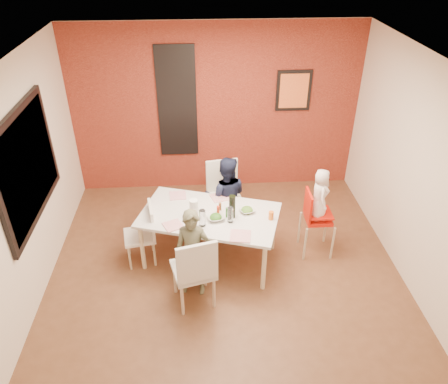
{
  "coord_description": "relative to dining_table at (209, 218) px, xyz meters",
  "views": [
    {
      "loc": [
        -0.29,
        -4.23,
        3.9
      ],
      "look_at": [
        0.0,
        0.3,
        1.05
      ],
      "focal_mm": 35.0,
      "sensor_mm": 36.0,
      "label": 1
    }
  ],
  "objects": [
    {
      "name": "art_print_frame",
      "position": [
        1.39,
        1.9,
        1.0
      ],
      "size": [
        0.54,
        0.03,
        0.64
      ],
      "primitive_type": "cube",
      "color": "black",
      "rests_on": "wall_back"
    },
    {
      "name": "wall_left",
      "position": [
        -2.06,
        -0.31,
        0.7
      ],
      "size": [
        0.02,
        4.5,
        2.7
      ],
      "primitive_type": "cube",
      "color": "beige",
      "rests_on": "ground"
    },
    {
      "name": "wall_front",
      "position": [
        0.19,
        -2.56,
        0.7
      ],
      "size": [
        4.5,
        0.02,
        2.7
      ],
      "primitive_type": "cube",
      "color": "beige",
      "rests_on": "ground"
    },
    {
      "name": "child_far",
      "position": [
        0.25,
        0.55,
        -0.04
      ],
      "size": [
        0.63,
        0.51,
        1.22
      ],
      "primitive_type": "imported",
      "rotation": [
        0.0,
        0.0,
        3.05
      ],
      "color": "black",
      "rests_on": "ground"
    },
    {
      "name": "ground",
      "position": [
        0.19,
        -0.31,
        -0.65
      ],
      "size": [
        4.5,
        4.5,
        0.0
      ],
      "primitive_type": "plane",
      "color": "brown",
      "rests_on": "ground"
    },
    {
      "name": "dining_table",
      "position": [
        0.0,
        0.0,
        0.0
      ],
      "size": [
        1.93,
        1.43,
        0.72
      ],
      "rotation": [
        0.0,
        0.0,
        -0.3
      ],
      "color": "silver",
      "rests_on": "ground"
    },
    {
      "name": "chair_near",
      "position": [
        -0.19,
        -0.84,
        -0.1
      ],
      "size": [
        0.56,
        0.56,
        0.99
      ],
      "rotation": [
        0.0,
        0.0,
        3.4
      ],
      "color": "beige",
      "rests_on": "ground"
    },
    {
      "name": "brick_accent_wall",
      "position": [
        0.19,
        1.92,
        0.7
      ],
      "size": [
        4.5,
        0.02,
        2.7
      ],
      "primitive_type": "cube",
      "color": "maroon",
      "rests_on": "ground"
    },
    {
      "name": "sippy_cup",
      "position": [
        0.76,
        -0.16,
        0.12
      ],
      "size": [
        0.06,
        0.06,
        0.11
      ],
      "primitive_type": "cylinder",
      "color": "orange",
      "rests_on": "dining_table"
    },
    {
      "name": "chair_left",
      "position": [
        -0.84,
        0.03,
        -0.18
      ],
      "size": [
        0.45,
        0.45,
        0.84
      ],
      "rotation": [
        0.0,
        0.0,
        4.89
      ],
      "color": "white",
      "rests_on": "ground"
    },
    {
      "name": "wine_bottle",
      "position": [
        0.28,
        -0.08,
        0.22
      ],
      "size": [
        0.08,
        0.08,
        0.31
      ],
      "primitive_type": "cylinder",
      "color": "black",
      "rests_on": "dining_table"
    },
    {
      "name": "wine_glass_a",
      "position": [
        -0.09,
        -0.24,
        0.18
      ],
      "size": [
        0.08,
        0.08,
        0.22
      ],
      "primitive_type": "cylinder",
      "color": "silver",
      "rests_on": "dining_table"
    },
    {
      "name": "glassblock_strip",
      "position": [
        -0.41,
        1.9,
        0.85
      ],
      "size": [
        0.55,
        0.03,
        1.7
      ],
      "primitive_type": "cube",
      "color": "silver",
      "rests_on": "wall_back"
    },
    {
      "name": "condiment_red",
      "position": [
        0.11,
        -0.04,
        0.13
      ],
      "size": [
        0.04,
        0.04,
        0.14
      ],
      "primitive_type": "cylinder",
      "color": "red",
      "rests_on": "dining_table"
    },
    {
      "name": "child_near",
      "position": [
        -0.22,
        -0.59,
        -0.07
      ],
      "size": [
        0.46,
        0.34,
        1.16
      ],
      "primitive_type": "imported",
      "rotation": [
        0.0,
        0.0,
        -0.16
      ],
      "color": "#504F39",
      "rests_on": "ground"
    },
    {
      "name": "plate_near_left",
      "position": [
        -0.45,
        -0.22,
        0.07
      ],
      "size": [
        0.28,
        0.28,
        0.01
      ],
      "primitive_type": "cube",
      "rotation": [
        0.0,
        0.0,
        0.43
      ],
      "color": "white",
      "rests_on": "dining_table"
    },
    {
      "name": "salad_bowl_b",
      "position": [
        0.48,
        0.02,
        0.09
      ],
      "size": [
        0.24,
        0.24,
        0.05
      ],
      "primitive_type": "imported",
      "rotation": [
        0.0,
        0.0,
        0.3
      ],
      "color": "silver",
      "rests_on": "dining_table"
    },
    {
      "name": "picture_window_frame",
      "position": [
        -2.03,
        -0.11,
        0.9
      ],
      "size": [
        0.05,
        1.7,
        1.3
      ],
      "primitive_type": "cube",
      "color": "black",
      "rests_on": "wall_left"
    },
    {
      "name": "salad_bowl_a",
      "position": [
        0.08,
        -0.11,
        0.09
      ],
      "size": [
        0.25,
        0.25,
        0.05
      ],
      "primitive_type": "imported",
      "rotation": [
        0.0,
        0.0,
        0.18
      ],
      "color": "silver",
      "rests_on": "dining_table"
    },
    {
      "name": "glassblock_surround",
      "position": [
        -0.41,
        1.9,
        0.85
      ],
      "size": [
        0.6,
        0.03,
        1.76
      ],
      "primitive_type": "cube",
      "color": "black",
      "rests_on": "wall_back"
    },
    {
      "name": "high_chair",
      "position": [
        1.4,
        0.07,
        -0.09
      ],
      "size": [
        0.4,
        0.4,
        0.94
      ],
      "rotation": [
        0.0,
        0.0,
        1.56
      ],
      "color": "red",
      "rests_on": "ground"
    },
    {
      "name": "picture_window_pane",
      "position": [
        -2.02,
        -0.11,
        0.9
      ],
      "size": [
        0.02,
        1.55,
        1.15
      ],
      "primitive_type": "cube",
      "color": "black",
      "rests_on": "wall_left"
    },
    {
      "name": "plate_far_left",
      "position": [
        -0.41,
        0.46,
        0.07
      ],
      "size": [
        0.24,
        0.24,
        0.01
      ],
      "primitive_type": "cube",
      "rotation": [
        0.0,
        0.0,
        0.08
      ],
      "color": "white",
      "rests_on": "dining_table"
    },
    {
      "name": "toddler",
      "position": [
        1.42,
        0.07,
        0.26
      ],
      "size": [
        0.23,
        0.35,
        0.71
      ],
      "primitive_type": "imported",
      "rotation": [
        0.0,
        0.0,
        1.55
      ],
      "color": "white",
      "rests_on": "high_chair"
    },
    {
      "name": "paper_towel_roll",
      "position": [
        -0.19,
        -0.03,
        0.18
      ],
      "size": [
        0.11,
        0.11,
        0.24
      ],
      "primitive_type": "cylinder",
      "color": "white",
      "rests_on": "dining_table"
    },
    {
      "name": "condiment_brown",
      "position": [
        0.14,
        0.04,
        0.13
      ],
      "size": [
        0.04,
        0.04,
        0.14
      ],
      "primitive_type": "cylinder",
      "color": "brown",
      "rests_on": "dining_table"
    },
    {
      "name": "wall_right",
      "position": [
        2.44,
        -0.31,
        0.7
      ],
      "size": [
        0.02,
        4.5,
        2.7
      ],
      "primitive_type": "cube",
      "color": "beige",
      "rests_on": "ground"
    },
    {
      "name": "ceiling",
      "position": [
        0.19,
        -0.31,
        2.05
      ],
      "size": [
        4.5,
        4.5,
        0.02
      ],
      "primitive_type": "cube",
      "color": "white",
      "rests_on": "wall_back"
    },
    {
      "name": "wine_glass_b",
      "position": [
        0.25,
        -0.18,
        0.17
      ],
      "size": [
        0.07,
        0.07,
        0.21
      ],
      "primitive_type": "cylinder",
      "color": "white",
      "rests_on": "dining_table"
    },
    {
      "name": "plate_far_mid",
      "position": [
        0.15,
        0.38,
        0.07
      ],
      "size": [
        0.28,
        0.28,
        0.01
      ],
      "primitive_type": "cube",
      "rotation": [
        0.0,
        0.0,
        0.31
      ],
      "color": "white",
      "rests_on": "dining_table"
    },
    {
      "name": "plate_near_right",
      "position": [
        0.35,
        -0.48,
        0.07
      ],
      "size": [
        0.28,
        0.28,
        0.01
      ],
      "primitive_type": "cube",
      "rotation": [
        0.0,
        0.0,
        -0.16
      ],
      "color": "white",
      "rests_on": "dining_table"
    },
    {
      "name": "condiment_green",
      "position": [
        0.22,
        -0.08,
        0.13
      ],
      "size": [
        0.04,
        0.04,
        0.14
      ],
      "primitive_type": "cylinder",
      "color": "#2B6D24",
      "rests_on": "dining_table"
    },
    {
      "name": "chair_far",
      "position": [
        0.23,
        0.8,
        -0.1
      ],
      "size": [
        0.53,
        0.53,
        1.0
      ],
      "rotation": [
        0.0,
        0.0,
        0.16
      ],
      "color": "silver",
      "rests_on": "ground"
    },
    {
      "name": "wall_back",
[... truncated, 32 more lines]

